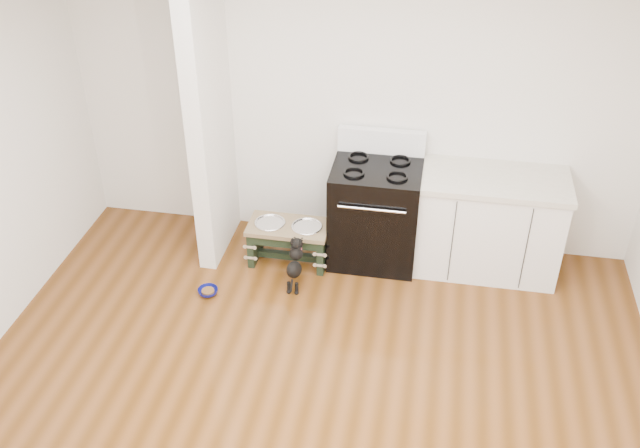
{
  "coord_description": "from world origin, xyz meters",
  "views": [
    {
      "loc": [
        0.72,
        -3.1,
        3.86
      ],
      "look_at": [
        -0.16,
        1.68,
        0.61
      ],
      "focal_mm": 40.0,
      "sensor_mm": 36.0,
      "label": 1
    }
  ],
  "objects": [
    {
      "name": "ground",
      "position": [
        0.0,
        0.0,
        0.0
      ],
      "size": [
        5.0,
        5.0,
        0.0
      ],
      "primitive_type": "plane",
      "color": "#4D2B0D",
      "rests_on": "ground"
    },
    {
      "name": "dog_feeder",
      "position": [
        -0.48,
        1.93,
        0.28
      ],
      "size": [
        0.71,
        0.38,
        0.4
      ],
      "color": "black",
      "rests_on": "ground"
    },
    {
      "name": "cabinet_run",
      "position": [
        1.23,
        2.18,
        0.45
      ],
      "size": [
        1.24,
        0.64,
        0.91
      ],
      "color": "white",
      "rests_on": "ground"
    },
    {
      "name": "oven_range",
      "position": [
        0.25,
        2.16,
        0.48
      ],
      "size": [
        0.76,
        0.69,
        1.14
      ],
      "color": "black",
      "rests_on": "ground"
    },
    {
      "name": "floor_bowl",
      "position": [
        -1.06,
        1.35,
        0.03
      ],
      "size": [
        0.19,
        0.19,
        0.05
      ],
      "rotation": [
        0.0,
        0.0,
        -0.16
      ],
      "color": "navy",
      "rests_on": "ground"
    },
    {
      "name": "partition_wall",
      "position": [
        -1.18,
        2.1,
        1.35
      ],
      "size": [
        0.15,
        0.8,
        2.7
      ],
      "primitive_type": "cube",
      "color": "silver",
      "rests_on": "ground"
    },
    {
      "name": "puppy",
      "position": [
        -0.36,
        1.61,
        0.24
      ],
      "size": [
        0.12,
        0.36,
        0.43
      ],
      "color": "black",
      "rests_on": "ground"
    },
    {
      "name": "room_shell",
      "position": [
        0.0,
        0.0,
        1.62
      ],
      "size": [
        5.0,
        5.0,
        5.0
      ],
      "color": "silver",
      "rests_on": "ground"
    }
  ]
}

